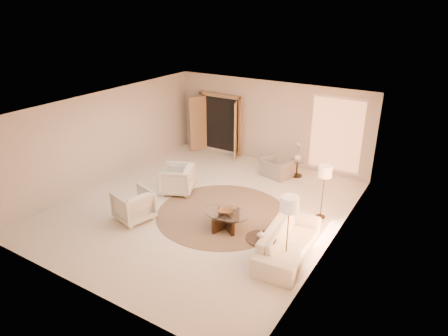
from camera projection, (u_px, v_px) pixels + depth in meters
The scene contains 18 objects.
room at pixel (203, 159), 10.37m from camera, with size 7.04×8.04×2.83m.
windows_right at pixel (334, 190), 8.80m from camera, with size 0.10×6.40×2.40m, color #FF9E66, non-canonical shape.
window_back_corner at pixel (336, 135), 12.38m from camera, with size 1.70×0.10×2.40m, color #FF9E66, non-canonical shape.
curtains_right at pixel (344, 178), 9.55m from camera, with size 0.06×5.20×2.60m, color tan, non-canonical shape.
french_doors at pixel (219, 125), 14.41m from camera, with size 1.95×0.66×2.16m.
area_rug at pixel (222, 213), 10.56m from camera, with size 3.49×3.49×0.01m, color #453324.
sofa at pixel (288, 241), 8.76m from camera, with size 2.30×0.90×0.67m, color silver.
armchair_left at pixel (177, 178), 11.57m from camera, with size 0.89×0.83×0.91m, color silver.
armchair_right at pixel (133, 204), 10.14m from camera, with size 0.85×0.80×0.88m, color silver.
accent_chair at pixel (276, 165), 12.63m from camera, with size 0.92×0.60×0.80m, color gray.
coffee_table at pixel (226, 218), 9.81m from camera, with size 1.49×1.49×0.43m.
end_table at pixel (260, 246), 8.45m from camera, with size 0.65×0.65×0.62m.
side_table at pixel (297, 167), 12.69m from camera, with size 0.47×0.47×0.55m.
floor_lamp_near at pixel (325, 174), 9.92m from camera, with size 0.35×0.35×1.46m.
floor_lamp_far at pixel (289, 207), 8.11m from camera, with size 0.38×0.38×1.57m.
bowl at pixel (226, 211), 9.73m from camera, with size 0.36×0.36×0.09m, color brown.
end_vase at pixel (261, 234), 8.34m from camera, with size 0.17×0.17×0.18m, color white.
side_vase at pixel (298, 157), 12.57m from camera, with size 0.23×0.23×0.24m, color white.
Camera 1 is at (5.52, -7.92, 5.23)m, focal length 32.00 mm.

